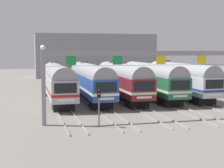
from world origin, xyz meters
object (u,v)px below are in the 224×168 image
catenary_gantry (161,64)px  commuter_train_green (151,79)px  commuter_train_blue (90,80)px  commuter_train_silver (180,78)px  yard_signal_mast (99,101)px  commuter_train_stainless (58,81)px  commuter_train_maroon (121,79)px

catenary_gantry → commuter_train_green: bearing=72.6°
commuter_train_blue → commuter_train_green: size_ratio=1.00×
commuter_train_silver → catenary_gantry: catenary_gantry is taller
catenary_gantry → yard_signal_mast: size_ratio=6.92×
commuter_train_stainless → catenary_gantry: (8.44, -13.50, 2.57)m
commuter_train_blue → commuter_train_maroon: 4.22m
catenary_gantry → yard_signal_mast: 7.24m
commuter_train_silver → yard_signal_mast: commuter_train_silver is taller
commuter_train_stainless → commuter_train_silver: bearing=0.0°
commuter_train_stainless → commuter_train_silver: same height
commuter_train_blue → yard_signal_mast: bearing=-97.9°
commuter_train_blue → commuter_train_maroon: size_ratio=1.00×
yard_signal_mast → catenary_gantry: bearing=15.8°
commuter_train_blue → commuter_train_silver: bearing=0.0°
commuter_train_stainless → commuter_train_silver: (16.88, 0.00, 0.00)m
commuter_train_blue → catenary_gantry: catenary_gantry is taller
commuter_train_maroon → catenary_gantry: (0.00, -13.50, 2.57)m
commuter_train_stainless → commuter_train_green: commuter_train_stainless is taller
commuter_train_green → commuter_train_blue: bearing=180.0°
commuter_train_stainless → catenary_gantry: bearing=-58.0°
commuter_train_green → commuter_train_silver: commuter_train_silver is taller
commuter_train_silver → yard_signal_mast: 21.26m
commuter_train_stainless → commuter_train_blue: size_ratio=1.00×
commuter_train_blue → commuter_train_stainless: bearing=180.0°
commuter_train_green → yard_signal_mast: (-10.55, -15.28, -0.46)m
yard_signal_mast → commuter_train_blue: bearing=82.1°
commuter_train_maroon → commuter_train_green: bearing=-0.1°
commuter_train_stainless → commuter_train_maroon: (8.44, 0.00, 0.00)m
commuter_train_green → catenary_gantry: bearing=-107.4°
commuter_train_green → commuter_train_silver: bearing=0.1°
catenary_gantry → commuter_train_maroon: bearing=90.0°
commuter_train_maroon → yard_signal_mast: 16.55m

